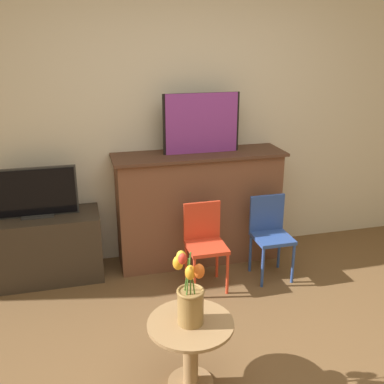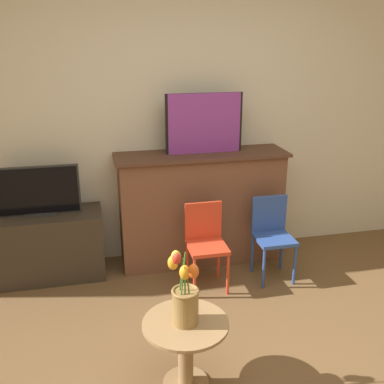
# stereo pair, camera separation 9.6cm
# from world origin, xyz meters

# --- Properties ---
(wall_back) EXTENTS (8.00, 0.06, 2.70)m
(wall_back) POSITION_xyz_m (0.00, 2.13, 1.35)
(wall_back) COLOR beige
(wall_back) RESTS_ON ground
(fireplace_mantel) EXTENTS (1.49, 0.44, 1.00)m
(fireplace_mantel) POSITION_xyz_m (0.12, 1.90, 0.52)
(fireplace_mantel) COLOR brown
(fireplace_mantel) RESTS_ON ground
(painting) EXTENTS (0.66, 0.03, 0.51)m
(painting) POSITION_xyz_m (0.15, 1.91, 1.26)
(painting) COLOR black
(painting) RESTS_ON fireplace_mantel
(tv_stand) EXTENTS (0.97, 0.42, 0.57)m
(tv_stand) POSITION_xyz_m (-1.24, 1.87, 0.28)
(tv_stand) COLOR #382D23
(tv_stand) RESTS_ON ground
(tv_monitor) EXTENTS (0.66, 0.12, 0.41)m
(tv_monitor) POSITION_xyz_m (-1.24, 1.87, 0.77)
(tv_monitor) COLOR #2D2D2D
(tv_monitor) RESTS_ON tv_stand
(chair_red) EXTENTS (0.30, 0.30, 0.69)m
(chair_red) POSITION_xyz_m (0.05, 1.44, 0.41)
(chair_red) COLOR red
(chair_red) RESTS_ON ground
(chair_blue) EXTENTS (0.30, 0.30, 0.69)m
(chair_blue) POSITION_xyz_m (0.63, 1.46, 0.41)
(chair_blue) COLOR #2D4C99
(chair_blue) RESTS_ON ground
(side_table) EXTENTS (0.49, 0.49, 0.43)m
(side_table) POSITION_xyz_m (-0.35, 0.36, 0.29)
(side_table) COLOR #99754C
(side_table) RESTS_ON ground
(vase_tulips) EXTENTS (0.17, 0.17, 0.47)m
(vase_tulips) POSITION_xyz_m (-0.35, 0.36, 0.60)
(vase_tulips) COLOR olive
(vase_tulips) RESTS_ON side_table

